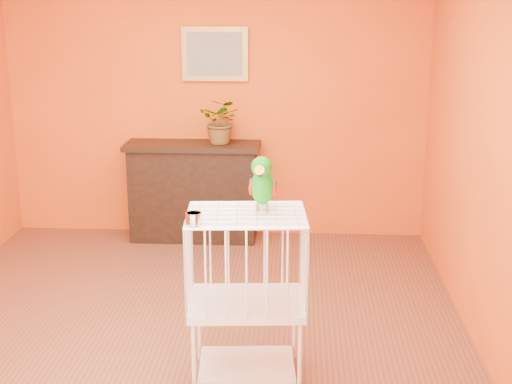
{
  "coord_description": "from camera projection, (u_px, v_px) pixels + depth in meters",
  "views": [
    {
      "loc": [
        0.79,
        -4.48,
        2.25
      ],
      "look_at": [
        0.55,
        -0.56,
        1.18
      ],
      "focal_mm": 50.0,
      "sensor_mm": 36.0,
      "label": 1
    }
  ],
  "objects": [
    {
      "name": "ground",
      "position": [
        181.0,
        333.0,
        4.95
      ],
      "size": [
        4.5,
        4.5,
        0.0
      ],
      "primitive_type": "plane",
      "color": "brown",
      "rests_on": "ground"
    },
    {
      "name": "room_shell",
      "position": [
        175.0,
        106.0,
        4.54
      ],
      "size": [
        4.5,
        4.5,
        4.5
      ],
      "color": "#EA5A16",
      "rests_on": "ground"
    },
    {
      "name": "console_cabinet",
      "position": [
        193.0,
        191.0,
        6.8
      ],
      "size": [
        1.26,
        0.45,
        0.94
      ],
      "color": "black",
      "rests_on": "ground"
    },
    {
      "name": "potted_plant",
      "position": [
        221.0,
        126.0,
        6.6
      ],
      "size": [
        0.48,
        0.51,
        0.33
      ],
      "primitive_type": "imported",
      "rotation": [
        0.0,
        0.0,
        -0.27
      ],
      "color": "#26722D",
      "rests_on": "console_cabinet"
    },
    {
      "name": "framed_picture",
      "position": [
        215.0,
        54.0,
        6.63
      ],
      "size": [
        0.62,
        0.04,
        0.5
      ],
      "color": "#A5803B",
      "rests_on": "room_shell"
    },
    {
      "name": "birdcage",
      "position": [
        247.0,
        295.0,
        4.24
      ],
      "size": [
        0.71,
        0.57,
        1.05
      ],
      "rotation": [
        0.0,
        0.0,
        0.08
      ],
      "color": "white",
      "rests_on": "ground"
    },
    {
      "name": "feed_cup",
      "position": [
        194.0,
        218.0,
        3.9
      ],
      "size": [
        0.09,
        0.09,
        0.07
      ],
      "primitive_type": "cylinder",
      "color": "silver",
      "rests_on": "birdcage"
    },
    {
      "name": "parrot",
      "position": [
        262.0,
        183.0,
        4.1
      ],
      "size": [
        0.17,
        0.3,
        0.34
      ],
      "rotation": [
        0.0,
        0.0,
        -0.09
      ],
      "color": "#59544C",
      "rests_on": "birdcage"
    }
  ]
}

